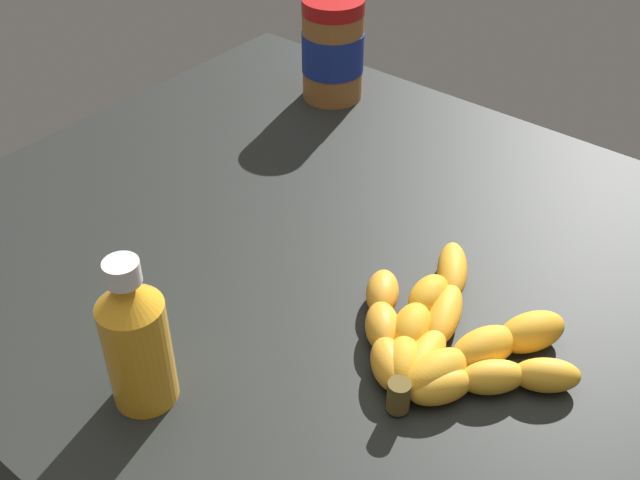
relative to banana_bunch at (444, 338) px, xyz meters
The scene contains 4 objects.
ground_plane 14.40cm from the banana_bunch, 156.71° to the left, with size 95.82×75.71×4.59cm, color black.
banana_bunch is the anchor object (origin of this frame).
peanut_butter_jar 50.89cm from the banana_bunch, 139.74° to the left, with size 8.51×8.51×14.11cm.
honey_bottle 27.18cm from the banana_bunch, 130.01° to the right, with size 5.54×5.54×14.82cm.
Camera 1 is at (35.27, -51.35, 52.00)cm, focal length 43.75 mm.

